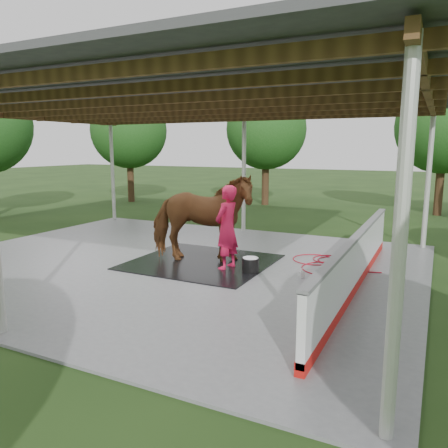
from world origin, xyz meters
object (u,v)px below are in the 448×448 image
at_px(wash_bucket, 250,265).
at_px(dasher_board, 357,262).
at_px(horse, 201,218).
at_px(handler, 227,228).

bearing_deg(wash_bucket, dasher_board, -1.60).
distance_m(horse, handler, 0.87).
relative_size(horse, handler, 1.31).
xyz_separation_m(horse, handler, (0.83, -0.24, -0.13)).
height_order(dasher_board, horse, horse).
relative_size(dasher_board, wash_bucket, 20.47).
bearing_deg(wash_bucket, handler, 174.86).
height_order(horse, wash_bucket, horse).
distance_m(dasher_board, handler, 3.06).
xyz_separation_m(dasher_board, horse, (-3.84, 0.36, 0.59)).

